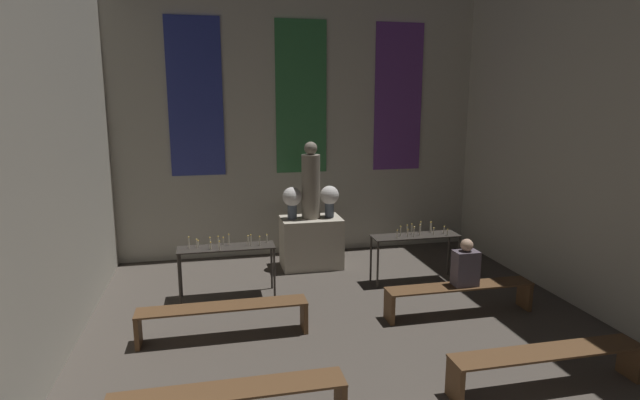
{
  "coord_description": "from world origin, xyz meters",
  "views": [
    {
      "loc": [
        -1.81,
        -0.85,
        3.18
      ],
      "look_at": [
        0.0,
        7.38,
        1.47
      ],
      "focal_mm": 28.0,
      "sensor_mm": 36.0,
      "label": 1
    }
  ],
  "objects_px": {
    "statue": "(311,183)",
    "candle_rack_left": "(227,253)",
    "pew_second_left": "(230,400)",
    "person_seated": "(466,265)",
    "pew_second_right": "(547,360)",
    "flower_vase_right": "(329,198)",
    "flower_vase_left": "(292,199)",
    "pew_back_right": "(460,293)",
    "altar": "(311,242)",
    "pew_back_left": "(223,314)",
    "candle_rack_right": "(415,241)"
  },
  "relations": [
    {
      "from": "pew_second_left",
      "to": "person_seated",
      "type": "relative_size",
      "value": 3.19
    },
    {
      "from": "pew_second_left",
      "to": "pew_back_left",
      "type": "relative_size",
      "value": 1.0
    },
    {
      "from": "pew_back_left",
      "to": "pew_back_right",
      "type": "xyz_separation_m",
      "value": [
        3.47,
        0.0,
        0.0
      ]
    },
    {
      "from": "flower_vase_left",
      "to": "pew_back_right",
      "type": "xyz_separation_m",
      "value": [
        2.09,
        -2.63,
        -1.0
      ]
    },
    {
      "from": "pew_second_right",
      "to": "pew_back_left",
      "type": "distance_m",
      "value": 4.01
    },
    {
      "from": "flower_vase_right",
      "to": "pew_back_left",
      "type": "xyz_separation_m",
      "value": [
        -2.09,
        -2.63,
        -1.0
      ]
    },
    {
      "from": "statue",
      "to": "candle_rack_right",
      "type": "distance_m",
      "value": 2.2
    },
    {
      "from": "flower_vase_left",
      "to": "altar",
      "type": "bearing_deg",
      "value": 0.0
    },
    {
      "from": "altar",
      "to": "pew_second_right",
      "type": "height_order",
      "value": "altar"
    },
    {
      "from": "flower_vase_left",
      "to": "pew_second_right",
      "type": "bearing_deg",
      "value": -65.73
    },
    {
      "from": "person_seated",
      "to": "altar",
      "type": "bearing_deg",
      "value": 124.47
    },
    {
      "from": "candle_rack_left",
      "to": "flower_vase_left",
      "type": "bearing_deg",
      "value": 42.77
    },
    {
      "from": "candle_rack_left",
      "to": "pew_second_right",
      "type": "relative_size",
      "value": 0.68
    },
    {
      "from": "statue",
      "to": "flower_vase_right",
      "type": "distance_m",
      "value": 0.46
    },
    {
      "from": "statue",
      "to": "pew_back_left",
      "type": "bearing_deg",
      "value": -123.39
    },
    {
      "from": "statue",
      "to": "person_seated",
      "type": "relative_size",
      "value": 2.03
    },
    {
      "from": "statue",
      "to": "candle_rack_left",
      "type": "bearing_deg",
      "value": -144.23
    },
    {
      "from": "flower_vase_left",
      "to": "candle_rack_right",
      "type": "xyz_separation_m",
      "value": [
        1.99,
        -1.17,
        -0.6
      ]
    },
    {
      "from": "pew_second_left",
      "to": "pew_second_right",
      "type": "bearing_deg",
      "value": 0.0
    },
    {
      "from": "statue",
      "to": "altar",
      "type": "bearing_deg",
      "value": 0.0
    },
    {
      "from": "pew_second_left",
      "to": "pew_back_left",
      "type": "distance_m",
      "value": 2.01
    },
    {
      "from": "candle_rack_right",
      "to": "pew_second_left",
      "type": "relative_size",
      "value": 0.68
    },
    {
      "from": "altar",
      "to": "statue",
      "type": "xyz_separation_m",
      "value": [
        0.0,
        0.0,
        1.15
      ]
    },
    {
      "from": "candle_rack_left",
      "to": "altar",
      "type": "bearing_deg",
      "value": 35.77
    },
    {
      "from": "pew_second_left",
      "to": "candle_rack_left",
      "type": "bearing_deg",
      "value": 88.26
    },
    {
      "from": "altar",
      "to": "pew_second_left",
      "type": "distance_m",
      "value": 4.95
    },
    {
      "from": "pew_second_right",
      "to": "pew_back_right",
      "type": "bearing_deg",
      "value": 90.0
    },
    {
      "from": "candle_rack_left",
      "to": "person_seated",
      "type": "height_order",
      "value": "person_seated"
    },
    {
      "from": "flower_vase_right",
      "to": "statue",
      "type": "bearing_deg",
      "value": 180.0
    },
    {
      "from": "flower_vase_left",
      "to": "candle_rack_right",
      "type": "bearing_deg",
      "value": -30.47
    },
    {
      "from": "altar",
      "to": "candle_rack_left",
      "type": "distance_m",
      "value": 2.02
    },
    {
      "from": "statue",
      "to": "pew_back_right",
      "type": "height_order",
      "value": "statue"
    },
    {
      "from": "pew_back_left",
      "to": "person_seated",
      "type": "relative_size",
      "value": 3.19
    },
    {
      "from": "pew_second_right",
      "to": "altar",
      "type": "bearing_deg",
      "value": 110.48
    },
    {
      "from": "flower_vase_left",
      "to": "person_seated",
      "type": "height_order",
      "value": "flower_vase_left"
    },
    {
      "from": "flower_vase_right",
      "to": "pew_second_left",
      "type": "xyz_separation_m",
      "value": [
        -2.09,
        -4.64,
        -1.0
      ]
    },
    {
      "from": "candle_rack_left",
      "to": "person_seated",
      "type": "bearing_deg",
      "value": -22.99
    },
    {
      "from": "flower_vase_right",
      "to": "pew_back_left",
      "type": "distance_m",
      "value": 3.51
    },
    {
      "from": "pew_back_left",
      "to": "pew_back_right",
      "type": "height_order",
      "value": "same"
    },
    {
      "from": "flower_vase_left",
      "to": "pew_second_right",
      "type": "height_order",
      "value": "flower_vase_left"
    },
    {
      "from": "person_seated",
      "to": "flower_vase_left",
      "type": "bearing_deg",
      "value": 129.47
    },
    {
      "from": "person_seated",
      "to": "statue",
      "type": "bearing_deg",
      "value": 124.47
    },
    {
      "from": "altar",
      "to": "flower_vase_right",
      "type": "bearing_deg",
      "value": 0.0
    },
    {
      "from": "pew_second_left",
      "to": "pew_back_right",
      "type": "bearing_deg",
      "value": 30.13
    },
    {
      "from": "person_seated",
      "to": "pew_back_right",
      "type": "bearing_deg",
      "value": 180.0
    },
    {
      "from": "altar",
      "to": "pew_second_right",
      "type": "xyz_separation_m",
      "value": [
        1.73,
        -4.64,
        -0.14
      ]
    },
    {
      "from": "altar",
      "to": "candle_rack_left",
      "type": "relative_size",
      "value": 0.73
    },
    {
      "from": "altar",
      "to": "statue",
      "type": "relative_size",
      "value": 0.79
    },
    {
      "from": "pew_second_right",
      "to": "pew_back_left",
      "type": "xyz_separation_m",
      "value": [
        -3.47,
        2.01,
        0.0
      ]
    },
    {
      "from": "flower_vase_left",
      "to": "flower_vase_right",
      "type": "bearing_deg",
      "value": 0.0
    }
  ]
}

